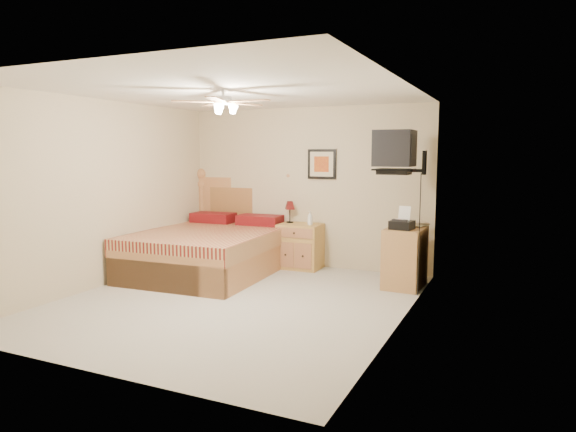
{
  "coord_description": "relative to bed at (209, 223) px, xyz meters",
  "views": [
    {
      "loc": [
        3.11,
        -5.24,
        1.79
      ],
      "look_at": [
        0.3,
        0.9,
        0.96
      ],
      "focal_mm": 32.0,
      "sensor_mm": 36.0,
      "label": 1
    }
  ],
  "objects": [
    {
      "name": "wall_left",
      "position": [
        -0.91,
        -1.12,
        0.48
      ],
      "size": [
        0.04,
        4.5,
        2.5
      ],
      "primitive_type": "cube",
      "color": "#C2B18F",
      "rests_on": "ground"
    },
    {
      "name": "floor",
      "position": [
        1.09,
        -1.12,
        -0.77
      ],
      "size": [
        4.5,
        4.5,
        0.0
      ],
      "primitive_type": "plane",
      "color": "#AAA59A",
      "rests_on": "ground"
    },
    {
      "name": "ceiling_fan",
      "position": [
        1.09,
        -1.32,
        1.59
      ],
      "size": [
        1.14,
        1.14,
        0.28
      ],
      "primitive_type": null,
      "color": "silver",
      "rests_on": "ceiling"
    },
    {
      "name": "wall_front",
      "position": [
        1.09,
        -3.37,
        0.48
      ],
      "size": [
        4.0,
        0.04,
        2.5
      ],
      "primitive_type": "cube",
      "color": "#C2B18F",
      "rests_on": "ground"
    },
    {
      "name": "table_lamp",
      "position": [
        0.88,
        0.96,
        0.1
      ],
      "size": [
        0.21,
        0.21,
        0.34
      ],
      "primitive_type": null,
      "rotation": [
        0.0,
        0.0,
        -0.13
      ],
      "color": "#571010",
      "rests_on": "nightstand"
    },
    {
      "name": "wall_tv",
      "position": [
        2.84,
        0.22,
        1.04
      ],
      "size": [
        0.56,
        0.46,
        0.58
      ],
      "primitive_type": null,
      "color": "black",
      "rests_on": "wall_right"
    },
    {
      "name": "wall_right",
      "position": [
        3.09,
        -1.12,
        0.48
      ],
      "size": [
        0.04,
        4.5,
        2.5
      ],
      "primitive_type": "cube",
      "color": "#C2B18F",
      "rests_on": "ground"
    },
    {
      "name": "magazine_upper",
      "position": [
        2.84,
        0.71,
        0.07
      ],
      "size": [
        0.31,
        0.34,
        0.02
      ],
      "primitive_type": "imported",
      "rotation": [
        0.0,
        0.0,
        0.52
      ],
      "color": "gray",
      "rests_on": "magazine_lower"
    },
    {
      "name": "bed",
      "position": [
        0.0,
        0.0,
        0.0
      ],
      "size": [
        1.91,
        2.45,
        1.53
      ],
      "primitive_type": null,
      "rotation": [
        0.0,
        0.0,
        0.05
      ],
      "color": "#C07945",
      "rests_on": "ground"
    },
    {
      "name": "fax_machine",
      "position": [
        2.79,
        0.29,
        0.18
      ],
      "size": [
        0.32,
        0.33,
        0.3
      ],
      "primitive_type": null,
      "rotation": [
        0.0,
        0.0,
        -0.13
      ],
      "color": "black",
      "rests_on": "dresser"
    },
    {
      "name": "ceiling",
      "position": [
        1.09,
        -1.12,
        1.73
      ],
      "size": [
        4.0,
        4.5,
        0.04
      ],
      "primitive_type": "cube",
      "color": "white",
      "rests_on": "ground"
    },
    {
      "name": "framed_picture",
      "position": [
        1.36,
        1.11,
        0.85
      ],
      "size": [
        0.46,
        0.04,
        0.46
      ],
      "primitive_type": "cube",
      "color": "black",
      "rests_on": "wall_back"
    },
    {
      "name": "wall_back",
      "position": [
        1.09,
        1.13,
        0.48
      ],
      "size": [
        4.0,
        0.04,
        2.5
      ],
      "primitive_type": "cube",
      "color": "#C2B18F",
      "rests_on": "ground"
    },
    {
      "name": "dresser",
      "position": [
        2.82,
        0.42,
        -0.37
      ],
      "size": [
        0.5,
        0.7,
        0.8
      ],
      "primitive_type": "cube",
      "rotation": [
        0.0,
        0.0,
        -0.04
      ],
      "color": "#A26E42",
      "rests_on": "ground"
    },
    {
      "name": "lotion_bottle",
      "position": [
        1.28,
        0.84,
        0.04
      ],
      "size": [
        0.11,
        0.11,
        0.21
      ],
      "primitive_type": "imported",
      "rotation": [
        0.0,
        0.0,
        -0.41
      ],
      "color": "silver",
      "rests_on": "nightstand"
    },
    {
      "name": "nightstand",
      "position": [
        1.1,
        0.88,
        -0.42
      ],
      "size": [
        0.66,
        0.5,
        0.7
      ],
      "primitive_type": "cube",
      "rotation": [
        0.0,
        0.0,
        0.02
      ],
      "color": "#A57536",
      "rests_on": "ground"
    },
    {
      "name": "magazine_lower",
      "position": [
        2.82,
        0.7,
        0.05
      ],
      "size": [
        0.3,
        0.35,
        0.03
      ],
      "primitive_type": "imported",
      "rotation": [
        0.0,
        0.0,
        -0.3
      ],
      "color": "#BCB293",
      "rests_on": "dresser"
    }
  ]
}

